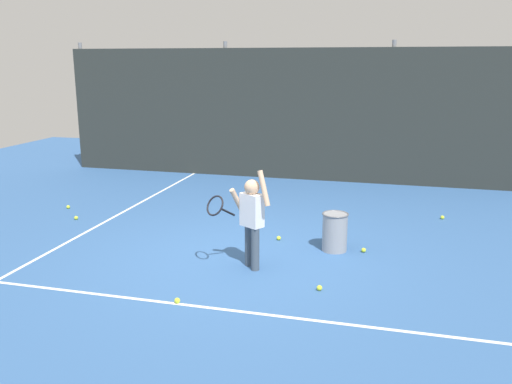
{
  "coord_description": "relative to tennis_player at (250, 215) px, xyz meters",
  "views": [
    {
      "loc": [
        2.08,
        -6.85,
        2.7
      ],
      "look_at": [
        0.15,
        0.43,
        0.85
      ],
      "focal_mm": 37.78,
      "sensor_mm": 36.0,
      "label": 1
    }
  ],
  "objects": [
    {
      "name": "tennis_ball_0",
      "position": [
        -0.52,
        -1.26,
        -0.69
      ],
      "size": [
        0.07,
        0.07,
        0.07
      ],
      "primitive_type": "sphere",
      "color": "#CCE033",
      "rests_on": "ground"
    },
    {
      "name": "ball_hopper",
      "position": [
        1.0,
        0.96,
        -0.44
      ],
      "size": [
        0.38,
        0.38,
        0.56
      ],
      "color": "gray",
      "rests_on": "ground"
    },
    {
      "name": "court_line_sideline",
      "position": [
        -2.97,
        1.34,
        -0.72
      ],
      "size": [
        0.05,
        9.0,
        0.0
      ],
      "primitive_type": "cube",
      "color": "white",
      "rests_on": "ground"
    },
    {
      "name": "fence_post_1",
      "position": [
        -2.17,
        5.69,
        0.83
      ],
      "size": [
        0.09,
        0.09,
        3.12
      ],
      "primitive_type": "cylinder",
      "color": "slate",
      "rests_on": "ground"
    },
    {
      "name": "tennis_ball_1",
      "position": [
        1.0,
        -0.5,
        -0.69
      ],
      "size": [
        0.07,
        0.07,
        0.07
      ],
      "primitive_type": "sphere",
      "color": "#CCE033",
      "rests_on": "ground"
    },
    {
      "name": "tennis_ball_5",
      "position": [
        -3.53,
        1.37,
        -0.69
      ],
      "size": [
        0.07,
        0.07,
        0.07
      ],
      "primitive_type": "sphere",
      "color": "#CCE033",
      "rests_on": "ground"
    },
    {
      "name": "back_fence_windscreen",
      "position": [
        -0.28,
        5.63,
        0.76
      ],
      "size": [
        11.62,
        0.08,
        2.97
      ],
      "primitive_type": "cube",
      "color": "#282D2B",
      "rests_on": "ground"
    },
    {
      "name": "ground_plane",
      "position": [
        -0.28,
        0.34,
        -0.73
      ],
      "size": [
        20.0,
        20.0,
        0.0
      ],
      "primitive_type": "plane",
      "color": "#335B93"
    },
    {
      "name": "tennis_ball_6",
      "position": [
        -4.08,
        1.97,
        -0.69
      ],
      "size": [
        0.07,
        0.07,
        0.07
      ],
      "primitive_type": "sphere",
      "color": "#CCE033",
      "rests_on": "ground"
    },
    {
      "name": "tennis_player",
      "position": [
        0.0,
        0.0,
        0.0
      ],
      "size": [
        0.88,
        0.54,
        1.35
      ],
      "rotation": [
        0.0,
        0.0,
        -0.53
      ],
      "color": "#3F4C59",
      "rests_on": "ground"
    },
    {
      "name": "tennis_ball_3",
      "position": [
        1.42,
        0.99,
        -0.69
      ],
      "size": [
        0.07,
        0.07,
        0.07
      ],
      "primitive_type": "sphere",
      "color": "#CCE033",
      "rests_on": "ground"
    },
    {
      "name": "tennis_ball_7",
      "position": [
        2.64,
        3.04,
        -0.69
      ],
      "size": [
        0.07,
        0.07,
        0.07
      ],
      "primitive_type": "sphere",
      "color": "#CCE033",
      "rests_on": "ground"
    },
    {
      "name": "court_line_baseline",
      "position": [
        -0.28,
        -1.28,
        -0.72
      ],
      "size": [
        9.0,
        0.05,
        0.0
      ],
      "primitive_type": "cube",
      "color": "white",
      "rests_on": "ground"
    },
    {
      "name": "fence_post_0",
      "position": [
        -5.94,
        5.69,
        0.83
      ],
      "size": [
        0.09,
        0.09,
        3.12
      ],
      "primitive_type": "cylinder",
      "color": "slate",
      "rests_on": "ground"
    },
    {
      "name": "tennis_ball_4",
      "position": [
        0.12,
        1.2,
        -0.69
      ],
      "size": [
        0.07,
        0.07,
        0.07
      ],
      "primitive_type": "sphere",
      "color": "#CCE033",
      "rests_on": "ground"
    },
    {
      "name": "fence_post_2",
      "position": [
        1.61,
        5.69,
        0.83
      ],
      "size": [
        0.09,
        0.09,
        3.12
      ],
      "primitive_type": "cylinder",
      "color": "slate",
      "rests_on": "ground"
    }
  ]
}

